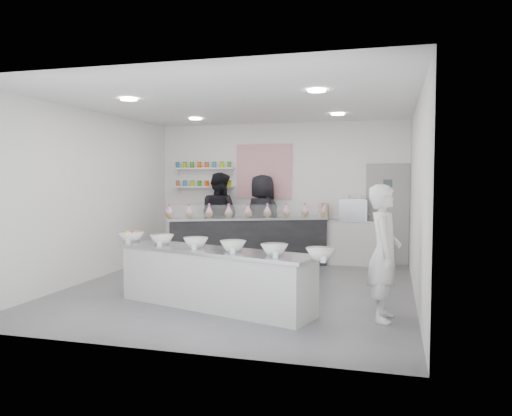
{
  "coord_description": "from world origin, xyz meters",
  "views": [
    {
      "loc": [
        2.4,
        -7.71,
        1.84
      ],
      "look_at": [
        0.17,
        0.4,
        1.31
      ],
      "focal_mm": 35.0,
      "sensor_mm": 36.0,
      "label": 1
    }
  ],
  "objects_px": {
    "prep_counter": "(214,278)",
    "back_bar": "(248,241)",
    "staff_right": "(262,218)",
    "espresso_machine": "(354,210)",
    "espresso_ledge": "(350,242)",
    "staff_left": "(219,216)",
    "woman_prep": "(384,253)"
  },
  "relations": [
    {
      "from": "back_bar",
      "to": "staff_left",
      "type": "height_order",
      "value": "staff_left"
    },
    {
      "from": "woman_prep",
      "to": "staff_left",
      "type": "xyz_separation_m",
      "value": [
        -3.57,
        3.81,
        0.09
      ]
    },
    {
      "from": "back_bar",
      "to": "staff_right",
      "type": "distance_m",
      "value": 0.69
    },
    {
      "from": "back_bar",
      "to": "espresso_ledge",
      "type": "relative_size",
      "value": 2.57
    },
    {
      "from": "espresso_ledge",
      "to": "woman_prep",
      "type": "height_order",
      "value": "woman_prep"
    },
    {
      "from": "espresso_ledge",
      "to": "staff_left",
      "type": "xyz_separation_m",
      "value": [
        -2.81,
        -0.18,
        0.5
      ]
    },
    {
      "from": "back_bar",
      "to": "staff_left",
      "type": "xyz_separation_m",
      "value": [
        -0.8,
        0.5,
        0.46
      ]
    },
    {
      "from": "espresso_ledge",
      "to": "staff_left",
      "type": "relative_size",
      "value": 0.65
    },
    {
      "from": "espresso_machine",
      "to": "back_bar",
      "type": "bearing_deg",
      "value": -161.88
    },
    {
      "from": "espresso_ledge",
      "to": "staff_right",
      "type": "height_order",
      "value": "staff_right"
    },
    {
      "from": "woman_prep",
      "to": "staff_left",
      "type": "height_order",
      "value": "staff_left"
    },
    {
      "from": "woman_prep",
      "to": "staff_right",
      "type": "distance_m",
      "value": 4.61
    },
    {
      "from": "prep_counter",
      "to": "espresso_machine",
      "type": "xyz_separation_m",
      "value": [
        1.62,
        3.98,
        0.73
      ]
    },
    {
      "from": "prep_counter",
      "to": "espresso_machine",
      "type": "height_order",
      "value": "espresso_machine"
    },
    {
      "from": "back_bar",
      "to": "staff_left",
      "type": "relative_size",
      "value": 1.68
    },
    {
      "from": "prep_counter",
      "to": "staff_right",
      "type": "distance_m",
      "value": 3.85
    },
    {
      "from": "prep_counter",
      "to": "espresso_ledge",
      "type": "bearing_deg",
      "value": 85.81
    },
    {
      "from": "espresso_machine",
      "to": "espresso_ledge",
      "type": "bearing_deg",
      "value": 180.0
    },
    {
      "from": "back_bar",
      "to": "woman_prep",
      "type": "height_order",
      "value": "woman_prep"
    },
    {
      "from": "back_bar",
      "to": "staff_left",
      "type": "distance_m",
      "value": 1.06
    },
    {
      "from": "prep_counter",
      "to": "back_bar",
      "type": "distance_m",
      "value": 3.34
    },
    {
      "from": "prep_counter",
      "to": "espresso_ledge",
      "type": "distance_m",
      "value": 4.27
    },
    {
      "from": "woman_prep",
      "to": "prep_counter",
      "type": "bearing_deg",
      "value": 90.59
    },
    {
      "from": "espresso_machine",
      "to": "woman_prep",
      "type": "distance_m",
      "value": 4.05
    },
    {
      "from": "espresso_ledge",
      "to": "staff_left",
      "type": "bearing_deg",
      "value": -176.34
    },
    {
      "from": "back_bar",
      "to": "espresso_ledge",
      "type": "bearing_deg",
      "value": -4.69
    },
    {
      "from": "woman_prep",
      "to": "back_bar",
      "type": "bearing_deg",
      "value": 40.6
    },
    {
      "from": "woman_prep",
      "to": "staff_left",
      "type": "distance_m",
      "value": 5.22
    },
    {
      "from": "staff_right",
      "to": "back_bar",
      "type": "bearing_deg",
      "value": 93.67
    },
    {
      "from": "espresso_ledge",
      "to": "back_bar",
      "type": "bearing_deg",
      "value": -161.24
    },
    {
      "from": "espresso_machine",
      "to": "woman_prep",
      "type": "bearing_deg",
      "value": -80.31
    },
    {
      "from": "prep_counter",
      "to": "staff_right",
      "type": "relative_size",
      "value": 1.61
    }
  ]
}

